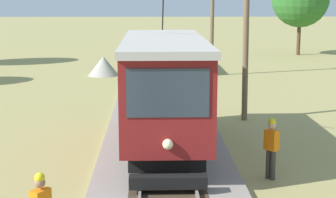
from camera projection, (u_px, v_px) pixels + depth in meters
red_tram at (164, 88)px, 17.56m from camera, size 2.60×8.54×4.79m
freight_car at (157, 49)px, 36.38m from camera, size 2.40×5.20×2.31m
utility_pole_mid at (246, 20)px, 22.13m from camera, size 1.40×0.56×8.16m
utility_pole_far at (212, 9)px, 34.31m from camera, size 1.40×0.50×8.35m
gravel_pile at (103, 66)px, 35.10m from camera, size 2.03×2.03×1.26m
second_worker at (271, 146)px, 15.30m from camera, size 0.42×0.45×1.78m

